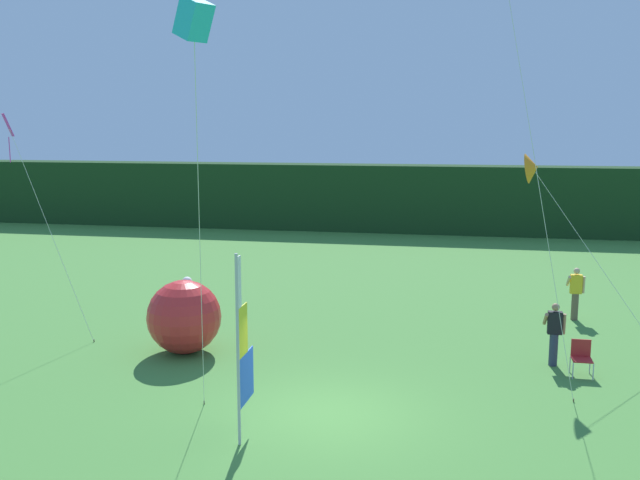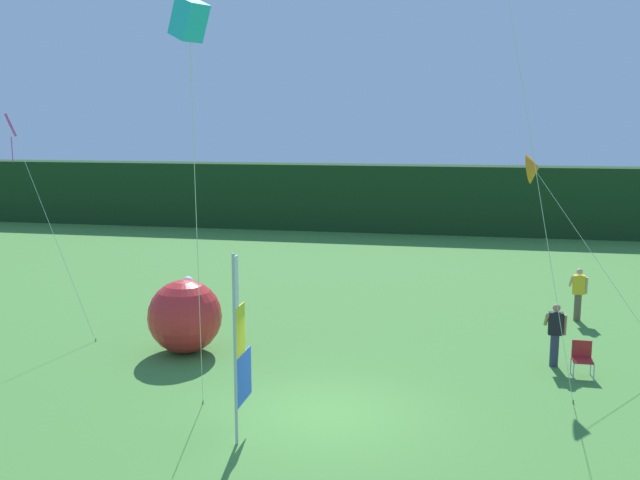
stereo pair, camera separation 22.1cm
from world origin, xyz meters
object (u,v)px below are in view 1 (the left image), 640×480
(banner_flag, at_px, (242,350))
(person_mid_field, at_px, (576,292))
(inflatable_balloon, at_px, (184,317))
(kite_orange_delta_2, at_px, (533,168))
(folding_chair, at_px, (581,355))
(kite_cyan_box_3, at_px, (194,23))
(kite_magenta_diamond_4, at_px, (14,142))
(person_near_banner, at_px, (554,332))

(banner_flag, bearing_deg, person_mid_field, 52.85)
(inflatable_balloon, xyz_separation_m, kite_orange_delta_2, (9.28, 2.16, 4.05))
(person_mid_field, height_order, folding_chair, person_mid_field)
(kite_cyan_box_3, bearing_deg, inflatable_balloon, 114.44)
(kite_orange_delta_2, distance_m, kite_magenta_diamond_4, 14.26)
(kite_magenta_diamond_4, bearing_deg, kite_orange_delta_2, 8.89)
(person_mid_field, xyz_separation_m, kite_magenta_diamond_4, (-15.93, -5.60, 4.85))
(kite_cyan_box_3, xyz_separation_m, kite_magenta_diamond_4, (-7.90, 6.78, -2.07))
(inflatable_balloon, bearing_deg, person_near_banner, 4.87)
(banner_flag, relative_size, folding_chair, 4.32)
(folding_chair, relative_size, kite_magenta_diamond_4, 0.14)
(folding_chair, distance_m, kite_cyan_box_3, 12.56)
(person_mid_field, bearing_deg, person_near_banner, -104.85)
(person_near_banner, relative_size, kite_magenta_diamond_4, 0.26)
(folding_chair, xyz_separation_m, kite_cyan_box_3, (-7.38, -7.04, 7.32))
(person_near_banner, xyz_separation_m, kite_magenta_diamond_4, (-14.68, -0.89, 4.87))
(person_near_banner, distance_m, kite_orange_delta_2, 4.43)
(banner_flag, bearing_deg, kite_orange_delta_2, 49.33)
(folding_chair, bearing_deg, person_near_banner, 133.52)
(inflatable_balloon, bearing_deg, folding_chair, 1.17)
(kite_orange_delta_2, xyz_separation_m, kite_cyan_box_3, (-6.18, -8.98, 2.76))
(person_mid_field, bearing_deg, inflatable_balloon, -153.49)
(banner_flag, distance_m, kite_orange_delta_2, 9.87)
(banner_flag, height_order, folding_chair, banner_flag)
(inflatable_balloon, relative_size, kite_orange_delta_2, 0.37)
(person_near_banner, distance_m, person_mid_field, 4.88)
(person_near_banner, bearing_deg, kite_cyan_box_3, -131.49)
(person_mid_field, height_order, kite_cyan_box_3, kite_cyan_box_3)
(kite_orange_delta_2, relative_size, kite_cyan_box_3, 0.67)
(banner_flag, distance_m, person_near_banner, 8.87)
(person_near_banner, height_order, kite_orange_delta_2, kite_orange_delta_2)
(banner_flag, xyz_separation_m, person_near_banner, (6.68, 5.76, -0.95))
(folding_chair, relative_size, kite_cyan_box_3, 0.11)
(person_near_banner, distance_m, folding_chair, 0.95)
(inflatable_balloon, relative_size, kite_magenta_diamond_4, 0.31)
(kite_magenta_diamond_4, bearing_deg, folding_chair, 0.98)
(inflatable_balloon, bearing_deg, kite_cyan_box_3, -65.56)
(kite_orange_delta_2, bearing_deg, kite_magenta_diamond_4, -171.11)
(banner_flag, height_order, kite_magenta_diamond_4, kite_magenta_diamond_4)
(folding_chair, bearing_deg, kite_cyan_box_3, -136.34)
(banner_flag, xyz_separation_m, folding_chair, (7.28, 5.13, -1.33))
(inflatable_balloon, bearing_deg, kite_orange_delta_2, 13.08)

